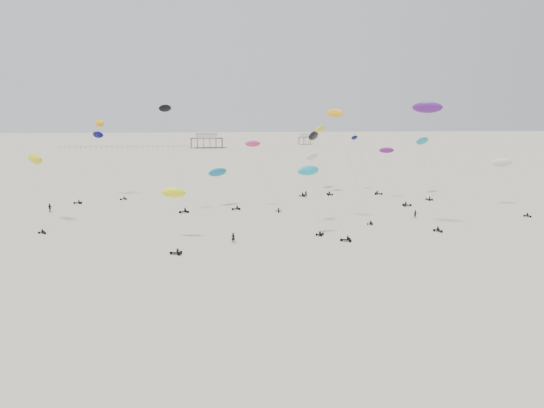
{
  "coord_description": "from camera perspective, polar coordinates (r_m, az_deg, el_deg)",
  "views": [
    {
      "loc": [
        -10.7,
        2.29,
        21.69
      ],
      "look_at": [
        0.0,
        88.0,
        7.0
      ],
      "focal_mm": 35.0,
      "sensor_mm": 36.0,
      "label": 1
    }
  ],
  "objects": [
    {
      "name": "ground_plane",
      "position": [
        199.18,
        -4.0,
        3.38
      ],
      "size": [
        900.0,
        900.0,
        0.0
      ],
      "primitive_type": "plane",
      "color": "beige"
    },
    {
      "name": "pavilion_main",
      "position": [
        348.15,
        -7.04,
        6.7
      ],
      "size": [
        21.0,
        13.0,
        9.8
      ],
      "color": "brown",
      "rests_on": "ground"
    },
    {
      "name": "pavilion_small",
      "position": [
        384.7,
        3.51,
        6.92
      ],
      "size": [
        9.0,
        7.0,
        8.0
      ],
      "color": "brown",
      "rests_on": "ground"
    },
    {
      "name": "pier_fence",
      "position": [
        352.1,
        -15.57,
        5.9
      ],
      "size": [
        80.2,
        0.2,
        1.5
      ],
      "color": "black",
      "rests_on": "ground"
    },
    {
      "name": "rig_0",
      "position": [
        107.52,
        7.47,
        7.59
      ],
      "size": [
        9.33,
        8.18,
        23.08
      ],
      "rotation": [
        0.0,
        0.0,
        5.69
      ],
      "color": "black",
      "rests_on": "ground"
    },
    {
      "name": "rig_1",
      "position": [
        118.25,
        -10.58,
        5.5
      ],
      "size": [
        6.47,
        3.95,
        23.82
      ],
      "rotation": [
        0.0,
        0.0,
        2.02
      ],
      "color": "black",
      "rests_on": "ground"
    },
    {
      "name": "rig_2",
      "position": [
        121.45,
        -1.22,
        4.31
      ],
      "size": [
        7.63,
        8.42,
        16.38
      ],
      "rotation": [
        0.0,
        0.0,
        3.02
      ],
      "color": "black",
      "rests_on": "ground"
    },
    {
      "name": "rig_3",
      "position": [
        136.52,
        23.73,
        3.53
      ],
      "size": [
        5.33,
        16.89,
        17.44
      ],
      "rotation": [
        0.0,
        0.0,
        3.34
      ],
      "color": "black",
      "rests_on": "ground"
    },
    {
      "name": "rig_4",
      "position": [
        102.7,
        4.53,
        2.98
      ],
      "size": [
        3.69,
        14.49,
        16.77
      ],
      "rotation": [
        0.0,
        0.0,
        5.45
      ],
      "color": "black",
      "rests_on": "ground"
    },
    {
      "name": "rig_5",
      "position": [
        104.17,
        16.5,
        8.42
      ],
      "size": [
        6.14,
        7.79,
        24.28
      ],
      "rotation": [
        0.0,
        0.0,
        3.46
      ],
      "color": "black",
      "rests_on": "ground"
    },
    {
      "name": "rig_6",
      "position": [
        136.07,
        12.97,
        3.63
      ],
      "size": [
        4.26,
        14.65,
        16.73
      ],
      "rotation": [
        0.0,
        0.0,
        4.62
      ],
      "color": "black",
      "rests_on": "ground"
    },
    {
      "name": "rig_7",
      "position": [
        152.83,
        4.69,
        6.6
      ],
      "size": [
        5.68,
        16.9,
        18.73
      ],
      "rotation": [
        0.0,
        0.0,
        0.3
      ],
      "color": "black",
      "rests_on": "ground"
    },
    {
      "name": "rig_8",
      "position": [
        93.63,
        4.98,
        1.75
      ],
      "size": [
        9.11,
        7.56,
        13.47
      ],
      "rotation": [
        0.0,
        0.0,
        1.41
      ],
      "color": "black",
      "rests_on": "ground"
    },
    {
      "name": "rig_9",
      "position": [
        125.29,
        -5.57,
        2.86
      ],
      "size": [
        7.96,
        9.18,
        10.25
      ],
      "rotation": [
        0.0,
        0.0,
        1.9
      ],
      "color": "black",
      "rests_on": "ground"
    },
    {
      "name": "rig_10",
      "position": [
        150.2,
        10.11,
        4.13
      ],
      "size": [
        7.04,
        12.69,
        17.46
      ],
      "rotation": [
        0.0,
        0.0,
        4.28
      ],
      "color": "black",
      "rests_on": "ground"
    },
    {
      "name": "rig_11",
      "position": [
        145.77,
        -17.7,
        5.78
      ],
      "size": [
        9.9,
        9.87,
        18.16
      ],
      "rotation": [
        0.0,
        0.0,
        2.19
      ],
      "color": "black",
      "rests_on": "ground"
    },
    {
      "name": "rig_12",
      "position": [
        145.67,
        -18.51,
        6.63
      ],
      "size": [
        6.64,
        16.05,
        22.31
      ],
      "rotation": [
        0.0,
        0.0,
        1.55
      ],
      "color": "black",
      "rests_on": "ground"
    },
    {
      "name": "rig_13",
      "position": [
        114.75,
        -24.07,
        3.79
      ],
      "size": [
        7.35,
        14.68,
        16.23
      ],
      "rotation": [
        0.0,
        0.0,
        3.98
      ],
      "color": "black",
      "rests_on": "ground"
    },
    {
      "name": "rig_14",
      "position": [
        148.87,
        15.94,
        5.84
      ],
      "size": [
        6.24,
        15.14,
        17.45
      ],
      "rotation": [
        0.0,
        0.0,
        0.47
      ],
      "color": "black",
      "rests_on": "ground"
    },
    {
      "name": "rig_15",
      "position": [
        145.42,
        4.79,
        6.52
      ],
      "size": [
        9.23,
        10.01,
        19.09
      ],
      "rotation": [
        0.0,
        0.0,
        5.79
      ],
      "color": "black",
      "rests_on": "ground"
    },
    {
      "name": "rig_16",
      "position": [
        91.45,
        -10.48,
        -0.11
      ],
      "size": [
        4.66,
        13.28,
        12.97
      ],
      "rotation": [
        0.0,
        0.0,
        1.34
      ],
      "color": "black",
      "rests_on": "ground"
    },
    {
      "name": "spectator_0",
      "position": [
        90.74,
        -4.19,
        -4.2
      ],
      "size": [
        0.89,
        0.73,
        2.13
      ],
      "primitive_type": "imported",
      "rotation": [
        0.0,
        0.0,
        2.86
      ],
      "color": "black",
      "rests_on": "ground"
    },
    {
      "name": "spectator_1",
      "position": [
        115.94,
        15.16,
        -1.47
      ],
      "size": [
        0.97,
        0.56,
        1.98
      ],
      "primitive_type": "imported",
      "rotation": [
        0.0,
        0.0,
        6.28
      ],
      "color": "black",
      "rests_on": "ground"
    },
    {
      "name": "spectator_2",
      "position": [
        128.65,
        -22.77,
        -0.81
      ],
      "size": [
        1.56,
        1.29,
        2.33
      ],
      "primitive_type": "imported",
      "rotation": [
        0.0,
        0.0,
        5.81
      ],
      "color": "black",
      "rests_on": "ground"
    },
    {
      "name": "spectator_3",
      "position": [
        139.93,
        3.65,
        0.72
      ],
      "size": [
        0.88,
        0.71,
        2.12
      ],
      "primitive_type": "imported",
      "rotation": [
        0.0,
        0.0,
        2.88
      ],
      "color": "black",
      "rests_on": "ground"
    }
  ]
}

